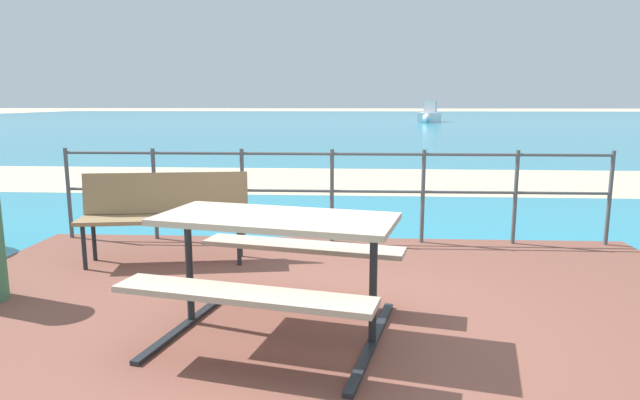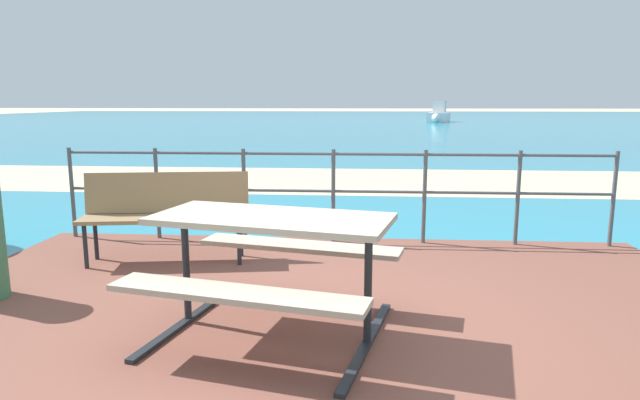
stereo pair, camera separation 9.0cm
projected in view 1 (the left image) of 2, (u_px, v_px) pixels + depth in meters
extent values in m
plane|color=beige|center=(319.00, 341.00, 3.69)|extent=(240.00, 240.00, 0.00)
cube|color=brown|center=(319.00, 337.00, 3.68)|extent=(6.40, 5.20, 0.06)
cube|color=teal|center=(348.00, 122.00, 42.99)|extent=(90.00, 90.00, 0.01)
cube|color=beige|center=(340.00, 180.00, 11.14)|extent=(54.03, 4.24, 0.01)
cube|color=tan|center=(276.00, 219.00, 3.53)|extent=(1.63, 1.00, 0.04)
cube|color=tan|center=(242.00, 295.00, 3.07)|extent=(1.54, 0.60, 0.04)
cube|color=tan|center=(302.00, 246.00, 4.10)|extent=(1.54, 0.60, 0.04)
cylinder|color=#1E2328|center=(189.00, 269.00, 3.77)|extent=(0.06, 0.06, 0.78)
cube|color=#1E2328|center=(192.00, 320.00, 3.84)|extent=(0.36, 1.32, 0.03)
cylinder|color=#1E2328|center=(373.00, 286.00, 3.42)|extent=(0.06, 0.06, 0.78)
cube|color=#1E2328|center=(372.00, 343.00, 3.49)|extent=(0.36, 1.32, 0.03)
cube|color=#8C704C|center=(164.00, 219.00, 5.19)|extent=(1.60, 0.64, 0.04)
cube|color=#8C704C|center=(166.00, 193.00, 5.33)|extent=(1.55, 0.31, 0.40)
cylinder|color=#1E2328|center=(84.00, 247.00, 5.01)|extent=(0.04, 0.04, 0.43)
cylinder|color=#1E2328|center=(94.00, 239.00, 5.31)|extent=(0.04, 0.04, 0.43)
cylinder|color=#1E2328|center=(239.00, 243.00, 5.15)|extent=(0.04, 0.04, 0.43)
cylinder|color=#1E2328|center=(240.00, 235.00, 5.44)|extent=(0.04, 0.04, 0.43)
cylinder|color=#4C5156|center=(69.00, 193.00, 6.15)|extent=(0.04, 0.04, 1.01)
cylinder|color=#4C5156|center=(155.00, 194.00, 6.10)|extent=(0.04, 0.04, 1.01)
cylinder|color=#4C5156|center=(243.00, 195.00, 6.05)|extent=(0.04, 0.04, 1.01)
cylinder|color=#4C5156|center=(332.00, 196.00, 5.99)|extent=(0.04, 0.04, 1.01)
cylinder|color=#4C5156|center=(423.00, 197.00, 5.94)|extent=(0.04, 0.04, 1.01)
cylinder|color=#4C5156|center=(515.00, 197.00, 5.89)|extent=(0.04, 0.04, 1.01)
cylinder|color=#4C5156|center=(609.00, 198.00, 5.84)|extent=(0.04, 0.04, 1.01)
cylinder|color=#4C5156|center=(332.00, 154.00, 5.91)|extent=(5.90, 0.03, 0.03)
cylinder|color=#4C5156|center=(332.00, 191.00, 5.99)|extent=(5.90, 0.03, 0.03)
cube|color=silver|center=(430.00, 117.00, 42.20)|extent=(2.24, 3.74, 0.72)
cube|color=silver|center=(430.00, 107.00, 42.31)|extent=(1.16, 1.33, 0.89)
cone|color=silver|center=(426.00, 118.00, 40.33)|extent=(0.75, 0.65, 0.65)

